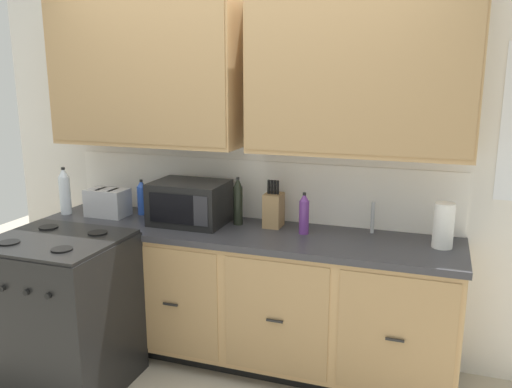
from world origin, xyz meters
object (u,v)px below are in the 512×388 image
(microwave, at_px, (190,203))
(paper_towel_roll, at_px, (443,226))
(knife_block, at_px, (273,209))
(bottle_blue, at_px, (142,197))
(bottle_dark, at_px, (238,202))
(stove_range, at_px, (62,313))
(bottle_teal, at_px, (155,199))
(bottle_violet, at_px, (304,214))
(bottle_clear, at_px, (65,191))
(toaster, at_px, (108,202))

(microwave, height_order, paper_towel_roll, microwave)
(knife_block, bearing_deg, bottle_blue, -179.27)
(bottle_dark, bearing_deg, knife_block, 6.67)
(stove_range, height_order, bottle_blue, bottle_blue)
(stove_range, relative_size, paper_towel_roll, 3.65)
(knife_block, distance_m, bottle_blue, 0.97)
(microwave, xyz_separation_m, bottle_teal, (-0.31, 0.09, -0.02))
(knife_block, height_order, bottle_teal, knife_block)
(knife_block, distance_m, bottle_violet, 0.24)
(paper_towel_roll, height_order, bottle_clear, bottle_clear)
(knife_block, bearing_deg, bottle_teal, -178.75)
(bottle_clear, bearing_deg, toaster, 9.73)
(stove_range, bearing_deg, microwave, 50.70)
(paper_towel_roll, bearing_deg, knife_block, 175.45)
(knife_block, bearing_deg, bottle_violet, -20.67)
(microwave, relative_size, bottle_violet, 1.84)
(bottle_teal, height_order, bottle_clear, bottle_clear)
(knife_block, relative_size, bottle_violet, 1.19)
(paper_towel_roll, distance_m, bottle_dark, 1.28)
(bottle_teal, xyz_separation_m, bottle_blue, (-0.11, 0.01, 0.00))
(stove_range, height_order, bottle_dark, bottle_dark)
(paper_towel_roll, height_order, bottle_blue, paper_towel_roll)
(microwave, height_order, bottle_violet, microwave)
(microwave, xyz_separation_m, bottle_violet, (0.77, 0.02, -0.01))
(knife_block, relative_size, paper_towel_roll, 1.19)
(stove_range, height_order, knife_block, knife_block)
(bottle_clear, height_order, bottle_violet, bottle_clear)
(stove_range, distance_m, toaster, 0.84)
(toaster, distance_m, paper_towel_roll, 2.21)
(toaster, xyz_separation_m, bottle_blue, (0.21, 0.11, 0.03))
(paper_towel_roll, bearing_deg, toaster, -178.92)
(knife_block, distance_m, bottle_clear, 1.50)
(paper_towel_roll, xyz_separation_m, bottle_teal, (-1.90, 0.06, -0.01))
(microwave, height_order, bottle_blue, microwave)
(stove_range, bearing_deg, knife_block, 35.19)
(stove_range, xyz_separation_m, bottle_blue, (0.13, 0.76, 0.55))
(knife_block, height_order, bottle_clear, bottle_clear)
(paper_towel_roll, relative_size, bottle_teal, 1.05)
(bottle_blue, distance_m, bottle_violet, 1.19)
(toaster, bearing_deg, stove_range, -82.90)
(knife_block, xyz_separation_m, bottle_violet, (0.22, -0.08, 0.01))
(bottle_violet, bearing_deg, stove_range, -152.48)
(bottle_violet, relative_size, bottle_dark, 0.82)
(paper_towel_roll, height_order, bottle_violet, bottle_violet)
(toaster, distance_m, bottle_violet, 1.40)
(toaster, xyz_separation_m, bottle_violet, (1.40, 0.04, 0.03))
(microwave, distance_m, bottle_clear, 0.94)
(bottle_teal, relative_size, bottle_clear, 0.74)
(toaster, height_order, bottle_clear, bottle_clear)
(microwave, bearing_deg, bottle_blue, 167.61)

